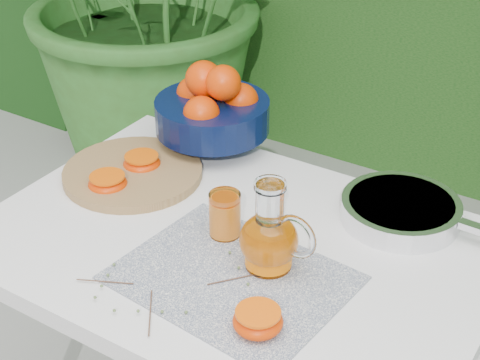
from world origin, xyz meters
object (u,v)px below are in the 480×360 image
Objects in this scene: cutting_board at (133,173)px; saute_pan at (402,210)px; white_table at (235,273)px; juice_pitcher at (270,238)px; fruit_bowl at (213,108)px.

cutting_board is 0.73× the size of saute_pan.
juice_pitcher reaches higher than white_table.
saute_pan is (0.25, 0.24, 0.11)m from white_table.
cutting_board is 1.73× the size of juice_pitcher.
fruit_bowl reaches higher than juice_pitcher.
cutting_board is 0.96× the size of fruit_bowl.
cutting_board is 0.25m from fruit_bowl.
white_table is at bearing -14.24° from cutting_board.
cutting_board is 0.60m from saute_pan.
saute_pan is (0.58, 0.16, 0.01)m from cutting_board.
saute_pan reaches higher than white_table.
white_table is 2.30× the size of saute_pan.
cutting_board reaches higher than white_table.
saute_pan is at bearing 44.04° from white_table.
fruit_bowl is at bearing 172.97° from saute_pan.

